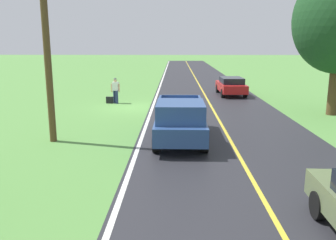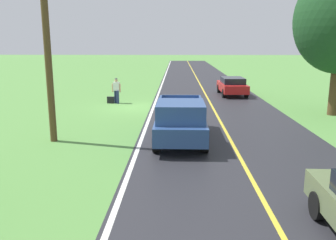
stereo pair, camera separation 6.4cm
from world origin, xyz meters
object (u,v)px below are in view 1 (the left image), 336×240
sedan_near_oncoming (231,86)px  utility_pole_roadside (47,48)px  hitchhiker_walking (116,89)px  suitcase_carried (110,100)px  pickup_truck_passing (180,119)px

sedan_near_oncoming → utility_pole_roadside: (9.55, 13.60, 3.11)m
hitchhiker_walking → utility_pole_roadside: bearing=83.7°
suitcase_carried → utility_pole_roadside: (0.64, 9.52, 3.64)m
pickup_truck_passing → utility_pole_roadside: utility_pole_roadside is taller
hitchhiker_walking → suitcase_carried: hitchhiker_walking is taller
sedan_near_oncoming → utility_pole_roadside: utility_pole_roadside is taller
hitchhiker_walking → suitcase_carried: size_ratio=3.80×
hitchhiker_walking → pickup_truck_passing: 10.46m
suitcase_carried → utility_pole_roadside: size_ratio=0.06×
hitchhiker_walking → suitcase_carried: 0.87m
suitcase_carried → pickup_truck_passing: pickup_truck_passing is taller
suitcase_carried → utility_pole_roadside: bearing=1.4°
sedan_near_oncoming → hitchhiker_walking: bearing=25.4°
suitcase_carried → utility_pole_roadside: 10.21m
suitcase_carried → sedan_near_oncoming: size_ratio=0.10×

